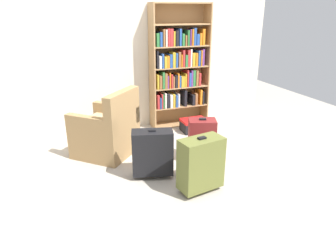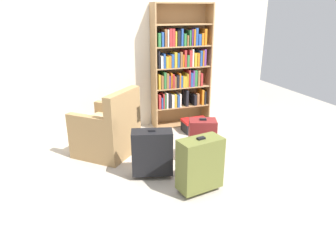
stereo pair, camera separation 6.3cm
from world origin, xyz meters
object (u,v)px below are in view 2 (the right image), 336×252
storage_box (195,125)px  suitcase_dark_red (202,139)px  bookshelf (180,67)px  suitcase_black (152,152)px  armchair (108,132)px  suitcase_olive (200,164)px  mug (145,142)px

storage_box → suitcase_dark_red: (-0.35, -0.99, 0.20)m
bookshelf → storage_box: bearing=-73.1°
suitcase_black → storage_box: bearing=47.5°
suitcase_black → suitcase_dark_red: 0.74m
armchair → storage_box: size_ratio=2.42×
armchair → suitcase_dark_red: (1.10, -0.62, -0.01)m
storage_box → suitcase_black: 1.60m
suitcase_olive → suitcase_dark_red: (0.34, 0.66, -0.03)m
suitcase_olive → bookshelf: bearing=74.5°
suitcase_black → suitcase_olive: bearing=-51.4°
armchair → suitcase_black: 0.89m
suitcase_dark_red → suitcase_black: bearing=-165.9°
suitcase_olive → suitcase_black: (-0.38, 0.48, -0.02)m
armchair → suitcase_dark_red: size_ratio=1.70×
bookshelf → suitcase_black: bookshelf is taller
armchair → mug: armchair is taller
suitcase_black → suitcase_dark_red: bearing=14.1°
storage_box → mug: bearing=-163.0°
bookshelf → storage_box: size_ratio=4.80×
bookshelf → suitcase_olive: 2.22m
bookshelf → storage_box: 0.97m
armchair → suitcase_olive: bearing=-59.4°
armchair → suitcase_dark_red: armchair is taller
mug → suitcase_olive: 1.42m
armchair → suitcase_dark_red: 1.26m
suitcase_dark_red → mug: bearing=128.9°
armchair → suitcase_black: armchair is taller
suitcase_olive → suitcase_black: suitcase_olive is taller
armchair → mug: size_ratio=8.24×
bookshelf → suitcase_olive: bearing=-105.5°
bookshelf → mug: size_ratio=16.34×
suitcase_olive → suitcase_black: 0.62m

